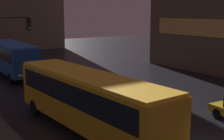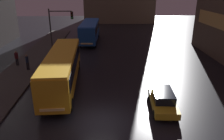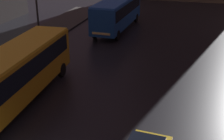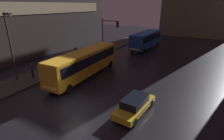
# 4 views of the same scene
# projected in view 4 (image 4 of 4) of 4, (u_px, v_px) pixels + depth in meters

# --- Properties ---
(ground_plane) EXTENTS (120.00, 120.00, 0.00)m
(ground_plane) POSITION_uv_depth(u_px,v_px,m) (75.00, 108.00, 15.32)
(ground_plane) COLOR black
(sidewalk_left) EXTENTS (4.00, 48.00, 0.15)m
(sidewalk_left) POSITION_uv_depth(u_px,v_px,m) (74.00, 61.00, 27.61)
(sidewalk_left) COLOR #3D3A38
(sidewalk_left) RESTS_ON ground
(bus_near) EXTENTS (2.98, 12.01, 3.29)m
(bus_near) POSITION_uv_depth(u_px,v_px,m) (85.00, 61.00, 21.33)
(bus_near) COLOR orange
(bus_near) RESTS_ON ground
(bus_far) EXTENTS (2.97, 10.59, 3.35)m
(bus_far) POSITION_uv_depth(u_px,v_px,m) (146.00, 39.00, 35.28)
(bus_far) COLOR #194793
(bus_far) RESTS_ON ground
(car_taxi) EXTENTS (2.10, 4.71, 1.43)m
(car_taxi) POSITION_uv_depth(u_px,v_px,m) (135.00, 105.00, 14.40)
(car_taxi) COLOR gold
(car_taxi) RESTS_ON ground
(pedestrian_near) EXTENTS (0.48, 0.48, 1.80)m
(pedestrian_near) POSITION_uv_depth(u_px,v_px,m) (32.00, 69.00, 21.03)
(pedestrian_near) COLOR black
(pedestrian_near) RESTS_ON sidewalk_left
(pedestrian_mid) EXTENTS (0.58, 0.58, 1.75)m
(pedestrian_mid) POSITION_uv_depth(u_px,v_px,m) (76.00, 51.00, 29.26)
(pedestrian_mid) COLOR black
(pedestrian_mid) RESTS_ON sidewalk_left
(pedestrian_far) EXTENTS (0.41, 0.41, 1.77)m
(pedestrian_far) POSITION_uv_depth(u_px,v_px,m) (78.00, 55.00, 27.17)
(pedestrian_far) COLOR black
(pedestrian_far) RESTS_ON sidewalk_left
(traffic_light_main) EXTENTS (3.01, 0.35, 6.42)m
(traffic_light_main) POSITION_uv_depth(u_px,v_px,m) (108.00, 32.00, 28.22)
(traffic_light_main) COLOR #2D2D2D
(traffic_light_main) RESTS_ON ground
(street_lamp_sidewalk) EXTENTS (1.25, 0.36, 7.60)m
(street_lamp_sidewalk) POSITION_uv_depth(u_px,v_px,m) (10.00, 37.00, 19.04)
(street_lamp_sidewalk) COLOR #2D2D2D
(street_lamp_sidewalk) RESTS_ON sidewalk_left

